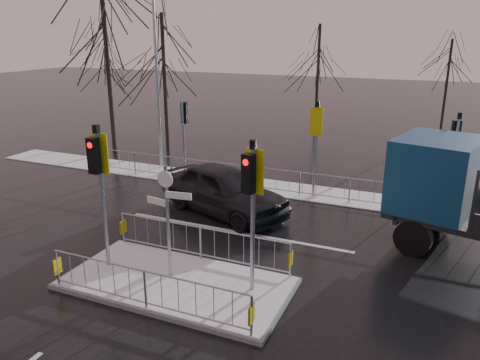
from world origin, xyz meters
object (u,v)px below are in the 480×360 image
at_px(flatbed_truck, 470,196).
at_px(street_lamp_left, 158,75).
at_px(car_far_lane, 224,189).
at_px(traffic_island, 176,272).

relative_size(flatbed_truck, street_lamp_left, 0.95).
bearing_deg(car_far_lane, flatbed_truck, -70.00).
bearing_deg(flatbed_truck, traffic_island, -143.48).
xyz_separation_m(traffic_island, flatbed_truck, (7.00, 5.18, 1.42)).
distance_m(traffic_island, street_lamp_left, 12.17).
height_order(flatbed_truck, street_lamp_left, street_lamp_left).
bearing_deg(traffic_island, car_far_lane, 101.52).
relative_size(traffic_island, flatbed_truck, 0.77).
xyz_separation_m(traffic_island, street_lamp_left, (-6.42, 9.49, 4.10)).
height_order(traffic_island, car_far_lane, traffic_island).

